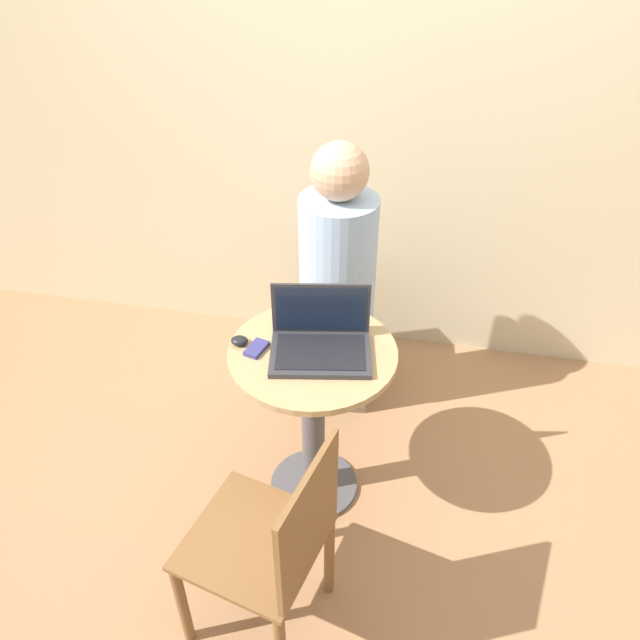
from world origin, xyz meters
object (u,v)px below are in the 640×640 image
at_px(laptop, 320,340).
at_px(person_seated, 338,297).
at_px(chair_empty, 273,546).
at_px(cell_phone, 257,348).

distance_m(laptop, person_seated, 0.65).
bearing_deg(laptop, chair_empty, -92.87).
relative_size(laptop, cell_phone, 3.66).
xyz_separation_m(laptop, cell_phone, (-0.22, -0.05, -0.04)).
bearing_deg(laptop, cell_phone, -168.05).
bearing_deg(chair_empty, cell_phone, 109.03).
distance_m(cell_phone, chair_empty, 0.66).
bearing_deg(laptop, person_seated, 93.91).
height_order(laptop, chair_empty, laptop).
xyz_separation_m(laptop, chair_empty, (-0.03, -0.60, -0.35)).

